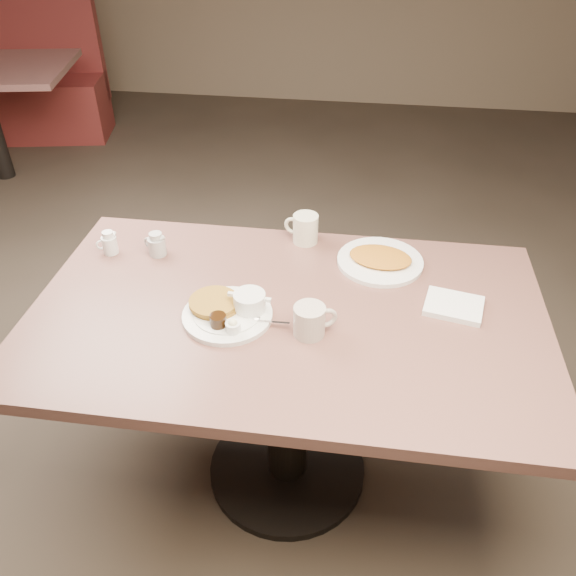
# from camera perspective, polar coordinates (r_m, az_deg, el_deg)

# --- Properties ---
(room) EXTENTS (7.04, 8.04, 2.84)m
(room) POSITION_cam_1_polar(r_m,az_deg,el_deg) (1.39, -0.12, 19.06)
(room) COLOR #4C3F33
(room) RESTS_ON ground
(diner_table) EXTENTS (1.50, 0.90, 0.75)m
(diner_table) POSITION_cam_1_polar(r_m,az_deg,el_deg) (1.81, -0.09, -6.47)
(diner_table) COLOR #84564C
(diner_table) RESTS_ON ground
(main_plate) EXTENTS (0.33, 0.29, 0.07)m
(main_plate) POSITION_cam_1_polar(r_m,az_deg,el_deg) (1.68, -5.69, -2.11)
(main_plate) COLOR white
(main_plate) RESTS_ON diner_table
(coffee_mug_near) EXTENTS (0.13, 0.11, 0.09)m
(coffee_mug_near) POSITION_cam_1_polar(r_m,az_deg,el_deg) (1.60, 2.20, -3.14)
(coffee_mug_near) COLOR beige
(coffee_mug_near) RESTS_ON diner_table
(napkin) EXTENTS (0.19, 0.16, 0.02)m
(napkin) POSITION_cam_1_polar(r_m,az_deg,el_deg) (1.77, 15.83, -1.69)
(napkin) COLOR white
(napkin) RESTS_ON diner_table
(coffee_mug_far) EXTENTS (0.13, 0.11, 0.10)m
(coffee_mug_far) POSITION_cam_1_polar(r_m,az_deg,el_deg) (1.99, 1.63, 5.81)
(coffee_mug_far) COLOR #F0ECCD
(coffee_mug_far) RESTS_ON diner_table
(creamer_left) EXTENTS (0.07, 0.05, 0.08)m
(creamer_left) POSITION_cam_1_polar(r_m,az_deg,el_deg) (2.02, -17.00, 4.18)
(creamer_left) COLOR white
(creamer_left) RESTS_ON diner_table
(creamer_right) EXTENTS (0.08, 0.07, 0.08)m
(creamer_right) POSITION_cam_1_polar(r_m,az_deg,el_deg) (1.98, -12.67, 4.14)
(creamer_right) COLOR #BCBCB8
(creamer_right) RESTS_ON diner_table
(hash_plate) EXTENTS (0.32, 0.32, 0.04)m
(hash_plate) POSITION_cam_1_polar(r_m,az_deg,el_deg) (1.92, 8.96, 2.72)
(hash_plate) COLOR white
(hash_plate) RESTS_ON diner_table
(booth_back_left) EXTENTS (1.39, 1.56, 1.12)m
(booth_back_left) POSITION_cam_1_polar(r_m,az_deg,el_deg) (5.09, -24.42, 17.54)
(booth_back_left) COLOR maroon
(booth_back_left) RESTS_ON ground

